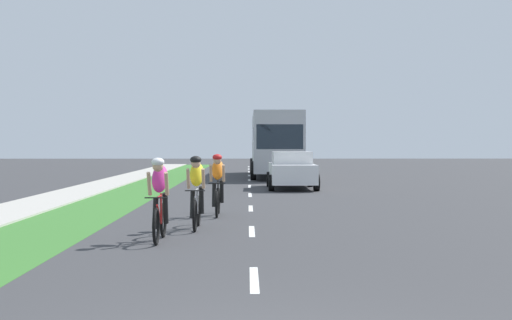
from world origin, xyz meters
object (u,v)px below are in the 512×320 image
Objects in this scene: cyclist_trailing at (197,191)px; sedan_white at (292,170)px; cyclist_lead at (160,198)px; cyclist_distant at (218,184)px; bus_silver at (275,141)px.

sedan_white is (2.91, 13.27, -0.04)m from cyclist_trailing.
cyclist_distant is at bearing 78.97° from cyclist_lead.
cyclist_distant is at bearing -103.67° from sedan_white.
bus_silver is at bearing 83.68° from cyclist_trailing.
bus_silver reaches higher than cyclist_trailing.
cyclist_trailing is 2.71m from cyclist_distant.
bus_silver is (2.64, 23.88, 1.17)m from cyclist_trailing.
cyclist_distant is at bearing -96.22° from bus_silver.
cyclist_lead is at bearing -102.88° from sedan_white.
cyclist_trailing is at bearing -102.36° from sedan_white.
bus_silver is at bearing 91.42° from sedan_white.
sedan_white is at bearing 76.33° from cyclist_distant.
cyclist_distant is 0.40× the size of sedan_white.
cyclist_distant is (0.89, 4.57, 0.00)m from cyclist_lead.
cyclist_lead reaches higher than sedan_white.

